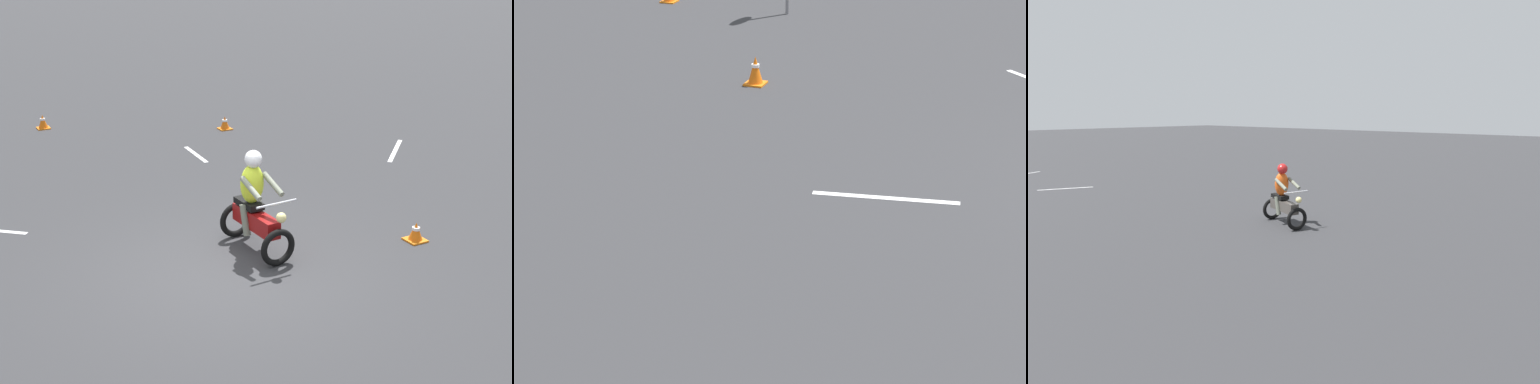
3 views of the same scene
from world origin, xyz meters
The scene contains 2 objects.
traffic_cone_near_right centered at (2.01, 7.61, 0.23)m, with size 0.32×0.32×0.47m.
lane_stripe_n centered at (-1.60, 4.54, 0.00)m, with size 0.10×1.78×0.01m, color silver.
Camera 2 is at (-12.37, 2.04, 4.99)m, focal length 70.00 mm.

